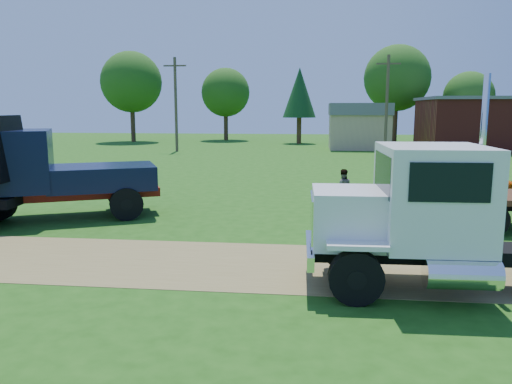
# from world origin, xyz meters

# --- Properties ---
(ground) EXTENTS (140.00, 140.00, 0.00)m
(ground) POSITION_xyz_m (0.00, 0.00, 0.00)
(ground) COLOR #1D4C10
(ground) RESTS_ON ground
(dirt_track) EXTENTS (120.00, 4.20, 0.01)m
(dirt_track) POSITION_xyz_m (0.00, 0.00, 0.01)
(dirt_track) COLOR brown
(dirt_track) RESTS_ON ground
(white_semi_tractor) EXTENTS (8.27, 3.04, 4.96)m
(white_semi_tractor) POSITION_xyz_m (2.04, -1.28, 1.69)
(white_semi_tractor) COLOR black
(white_semi_tractor) RESTS_ON ground
(navy_truck) EXTENTS (7.87, 5.51, 3.39)m
(navy_truck) POSITION_xyz_m (-10.93, 4.72, 1.73)
(navy_truck) COLOR maroon
(navy_truck) RESTS_ON ground
(orange_pickup) EXTENTS (5.30, 3.31, 1.37)m
(orange_pickup) POSITION_xyz_m (6.61, 11.05, 0.68)
(orange_pickup) COLOR #DC5F0A
(orange_pickup) RESTS_ON ground
(spectator_b) EXTENTS (0.84, 0.68, 1.63)m
(spectator_b) POSITION_xyz_m (0.55, 8.46, 0.81)
(spectator_b) COLOR #999999
(spectator_b) RESTS_ON ground
(brick_building) EXTENTS (15.40, 10.40, 5.30)m
(brick_building) POSITION_xyz_m (18.00, 40.00, 2.66)
(brick_building) COLOR maroon
(brick_building) RESTS_ON ground
(tan_shed) EXTENTS (6.20, 5.40, 4.70)m
(tan_shed) POSITION_xyz_m (4.00, 40.00, 2.42)
(tan_shed) COLOR tan
(tan_shed) RESTS_ON ground
(utility_poles) EXTENTS (42.20, 0.28, 9.00)m
(utility_poles) POSITION_xyz_m (6.00, 35.00, 4.71)
(utility_poles) COLOR #4A382A
(utility_poles) RESTS_ON ground
(tree_row) EXTENTS (57.46, 11.55, 11.70)m
(tree_row) POSITION_xyz_m (1.12, 49.30, 6.89)
(tree_row) COLOR #362616
(tree_row) RESTS_ON ground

